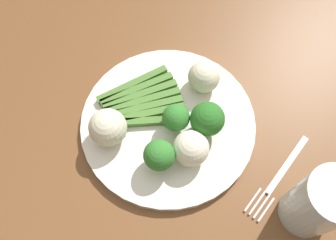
% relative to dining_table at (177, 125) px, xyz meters
% --- Properties ---
extents(ground_plane, '(6.00, 6.00, 0.02)m').
position_rel_dining_table_xyz_m(ground_plane, '(0.00, 0.00, -0.68)').
color(ground_plane, '#B7A88E').
extents(dining_table, '(1.46, 1.00, 0.76)m').
position_rel_dining_table_xyz_m(dining_table, '(0.00, 0.00, 0.00)').
color(dining_table, brown).
rests_on(dining_table, ground_plane).
extents(plate, '(0.29, 0.29, 0.01)m').
position_rel_dining_table_xyz_m(plate, '(-0.01, 0.05, 0.10)').
color(plate, silver).
rests_on(plate, dining_table).
extents(asparagus_bundle, '(0.14, 0.15, 0.01)m').
position_rel_dining_table_xyz_m(asparagus_bundle, '(0.04, 0.05, 0.12)').
color(asparagus_bundle, '#47752D').
rests_on(asparagus_bundle, plate).
extents(broccoli_right, '(0.05, 0.05, 0.06)m').
position_rel_dining_table_xyz_m(broccoli_right, '(-0.05, 0.11, 0.14)').
color(broccoli_right, '#609E3D').
rests_on(broccoli_right, plate).
extents(broccoli_back_right, '(0.05, 0.05, 0.07)m').
position_rel_dining_table_xyz_m(broccoli_back_right, '(-0.07, 0.02, 0.15)').
color(broccoli_back_right, '#568E33').
rests_on(broccoli_back_right, plate).
extents(broccoli_front, '(0.04, 0.04, 0.05)m').
position_rel_dining_table_xyz_m(broccoli_front, '(-0.03, 0.04, 0.14)').
color(broccoli_front, '#609E3D').
rests_on(broccoli_front, plate).
extents(cauliflower_near_fork, '(0.05, 0.05, 0.05)m').
position_rel_dining_table_xyz_m(cauliflower_near_fork, '(-0.02, -0.05, 0.14)').
color(cauliflower_near_fork, beige).
rests_on(cauliflower_near_fork, plate).
extents(cauliflower_front_left, '(0.06, 0.06, 0.06)m').
position_rel_dining_table_xyz_m(cauliflower_front_left, '(0.04, 0.12, 0.14)').
color(cauliflower_front_left, beige).
rests_on(cauliflower_front_left, plate).
extents(cauliflower_edge, '(0.06, 0.06, 0.06)m').
position_rel_dining_table_xyz_m(cauliflower_edge, '(-0.08, 0.07, 0.14)').
color(cauliflower_edge, silver).
rests_on(cauliflower_edge, plate).
extents(fork, '(0.03, 0.17, 0.00)m').
position_rel_dining_table_xyz_m(fork, '(-0.21, 0.01, 0.10)').
color(fork, silver).
rests_on(fork, dining_table).
extents(water_glass, '(0.08, 0.08, 0.13)m').
position_rel_dining_table_xyz_m(water_glass, '(-0.26, 0.03, 0.16)').
color(water_glass, silver).
rests_on(water_glass, dining_table).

